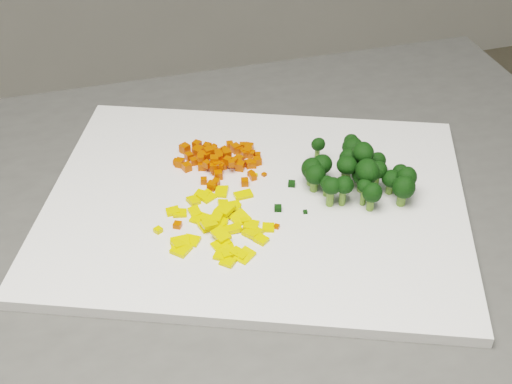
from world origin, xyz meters
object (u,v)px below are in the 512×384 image
object	(u,v)px
pepper_pile	(217,220)
cutting_board	(256,203)
broccoli_pile	(355,165)
carrot_pile	(217,156)

from	to	relation	value
pepper_pile	cutting_board	bearing A→B (deg)	31.89
cutting_board	broccoli_pile	bearing A→B (deg)	-4.68
carrot_pile	pepper_pile	bearing A→B (deg)	-104.98
carrot_pile	broccoli_pile	world-z (taller)	broccoli_pile
carrot_pile	pepper_pile	world-z (taller)	carrot_pile
pepper_pile	broccoli_pile	size ratio (longest dim) A/B	0.97
cutting_board	carrot_pile	xyz separation A→B (m)	(-0.03, 0.08, 0.02)
cutting_board	carrot_pile	size ratio (longest dim) A/B	4.50
pepper_pile	broccoli_pile	distance (m)	0.18
cutting_board	pepper_pile	size ratio (longest dim) A/B	3.88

